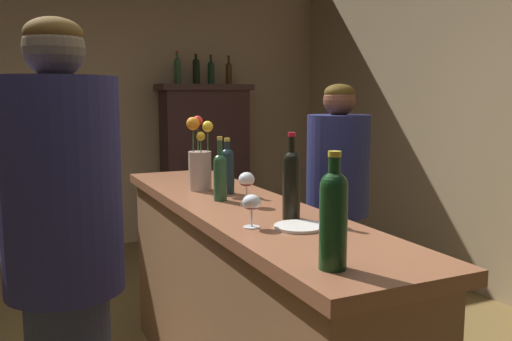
{
  "coord_description": "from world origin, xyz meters",
  "views": [
    {
      "loc": [
        -0.51,
        -2.1,
        1.49
      ],
      "look_at": [
        0.75,
        0.6,
        1.08
      ],
      "focal_mm": 37.58,
      "sensor_mm": 36.0,
      "label": 1
    }
  ],
  "objects_px": {
    "wine_bottle_syrah": "(291,181)",
    "display_bottle_left": "(177,70)",
    "wine_glass_front": "(252,204)",
    "patron_in_navy": "(65,267)",
    "flower_arrangement": "(200,162)",
    "display_bottle_midleft": "(196,70)",
    "wine_glass_mid": "(247,181)",
    "bartender": "(337,206)",
    "wine_bottle_rose": "(220,174)",
    "display_bottle_center": "(211,71)",
    "wine_bottle_chardonnay": "(333,215)",
    "cheese_plate": "(299,227)",
    "display_cabinet": "(205,160)",
    "display_bottle_midright": "(229,72)",
    "wine_bottle_merlot": "(227,168)",
    "bar_counter": "(241,309)"
  },
  "relations": [
    {
      "from": "bar_counter",
      "to": "wine_glass_mid",
      "type": "distance_m",
      "value": 0.61
    },
    {
      "from": "wine_bottle_syrah",
      "to": "display_bottle_midleft",
      "type": "relative_size",
      "value": 1.09
    },
    {
      "from": "wine_bottle_syrah",
      "to": "display_bottle_left",
      "type": "xyz_separation_m",
      "value": [
        0.55,
        3.34,
        0.59
      ]
    },
    {
      "from": "wine_bottle_syrah",
      "to": "display_bottle_left",
      "type": "bearing_deg",
      "value": 80.68
    },
    {
      "from": "wine_bottle_merlot",
      "to": "wine_glass_mid",
      "type": "xyz_separation_m",
      "value": [
        -0.03,
        -0.31,
        -0.02
      ]
    },
    {
      "from": "flower_arrangement",
      "to": "bartender",
      "type": "relative_size",
      "value": 0.25
    },
    {
      "from": "cheese_plate",
      "to": "display_bottle_midleft",
      "type": "relative_size",
      "value": 0.59
    },
    {
      "from": "cheese_plate",
      "to": "bartender",
      "type": "relative_size",
      "value": 0.12
    },
    {
      "from": "wine_glass_front",
      "to": "wine_bottle_merlot",
      "type": "bearing_deg",
      "value": 75.29
    },
    {
      "from": "wine_glass_mid",
      "to": "patron_in_navy",
      "type": "relative_size",
      "value": 0.09
    },
    {
      "from": "wine_bottle_rose",
      "to": "cheese_plate",
      "type": "bearing_deg",
      "value": -83.4
    },
    {
      "from": "wine_bottle_rose",
      "to": "patron_in_navy",
      "type": "xyz_separation_m",
      "value": [
        -0.74,
        -0.52,
        -0.19
      ]
    },
    {
      "from": "wine_bottle_rose",
      "to": "wine_glass_mid",
      "type": "bearing_deg",
      "value": -66.53
    },
    {
      "from": "flower_arrangement",
      "to": "display_bottle_midleft",
      "type": "bearing_deg",
      "value": 71.56
    },
    {
      "from": "display_cabinet",
      "to": "display_bottle_midleft",
      "type": "distance_m",
      "value": 0.91
    },
    {
      "from": "patron_in_navy",
      "to": "cheese_plate",
      "type": "bearing_deg",
      "value": -50.31
    },
    {
      "from": "wine_bottle_chardonnay",
      "to": "flower_arrangement",
      "type": "height_order",
      "value": "flower_arrangement"
    },
    {
      "from": "wine_bottle_rose",
      "to": "wine_bottle_merlot",
      "type": "bearing_deg",
      "value": 57.58
    },
    {
      "from": "wine_bottle_merlot",
      "to": "display_bottle_left",
      "type": "relative_size",
      "value": 0.87
    },
    {
      "from": "wine_bottle_chardonnay",
      "to": "wine_glass_front",
      "type": "height_order",
      "value": "wine_bottle_chardonnay"
    },
    {
      "from": "display_bottle_center",
      "to": "display_bottle_midright",
      "type": "height_order",
      "value": "display_bottle_center"
    },
    {
      "from": "patron_in_navy",
      "to": "wine_glass_front",
      "type": "bearing_deg",
      "value": -44.36
    },
    {
      "from": "wine_bottle_chardonnay",
      "to": "wine_bottle_merlot",
      "type": "xyz_separation_m",
      "value": [
        0.17,
        1.22,
        -0.03
      ]
    },
    {
      "from": "wine_bottle_chardonnay",
      "to": "display_bottle_center",
      "type": "relative_size",
      "value": 1.14
    },
    {
      "from": "wine_glass_front",
      "to": "patron_in_navy",
      "type": "xyz_separation_m",
      "value": [
        -0.66,
        0.01,
        -0.15
      ]
    },
    {
      "from": "display_bottle_center",
      "to": "bartender",
      "type": "relative_size",
      "value": 0.19
    },
    {
      "from": "display_bottle_midleft",
      "to": "bar_counter",
      "type": "bearing_deg",
      "value": -105.11
    },
    {
      "from": "display_bottle_left",
      "to": "wine_bottle_syrah",
      "type": "bearing_deg",
      "value": -99.32
    },
    {
      "from": "display_cabinet",
      "to": "patron_in_navy",
      "type": "xyz_separation_m",
      "value": [
        -1.68,
        -3.4,
        0.11
      ]
    },
    {
      "from": "wine_bottle_chardonnay",
      "to": "wine_glass_mid",
      "type": "distance_m",
      "value": 0.92
    },
    {
      "from": "display_bottle_midleft",
      "to": "bartender",
      "type": "bearing_deg",
      "value": -90.36
    },
    {
      "from": "wine_bottle_rose",
      "to": "display_bottle_left",
      "type": "distance_m",
      "value": 3.01
    },
    {
      "from": "bartender",
      "to": "cheese_plate",
      "type": "bearing_deg",
      "value": 35.57
    },
    {
      "from": "display_bottle_midright",
      "to": "flower_arrangement",
      "type": "bearing_deg",
      "value": -115.15
    },
    {
      "from": "bar_counter",
      "to": "display_cabinet",
      "type": "xyz_separation_m",
      "value": [
        0.89,
        2.98,
        0.33
      ]
    },
    {
      "from": "wine_glass_mid",
      "to": "display_bottle_midleft",
      "type": "relative_size",
      "value": 0.48
    },
    {
      "from": "wine_bottle_rose",
      "to": "display_bottle_midright",
      "type": "height_order",
      "value": "display_bottle_midright"
    },
    {
      "from": "cheese_plate",
      "to": "display_bottle_midleft",
      "type": "xyz_separation_m",
      "value": [
        0.79,
        3.49,
        0.73
      ]
    },
    {
      "from": "display_cabinet",
      "to": "bartender",
      "type": "distance_m",
      "value": 2.58
    },
    {
      "from": "wine_glass_front",
      "to": "display_bottle_midright",
      "type": "bearing_deg",
      "value": 69.19
    },
    {
      "from": "wine_glass_mid",
      "to": "display_bottle_center",
      "type": "bearing_deg",
      "value": 72.53
    },
    {
      "from": "wine_glass_front",
      "to": "flower_arrangement",
      "type": "distance_m",
      "value": 0.84
    },
    {
      "from": "flower_arrangement",
      "to": "display_bottle_midright",
      "type": "bearing_deg",
      "value": 64.85
    },
    {
      "from": "bartender",
      "to": "display_bottle_left",
      "type": "bearing_deg",
      "value": -100.1
    },
    {
      "from": "bar_counter",
      "to": "patron_in_navy",
      "type": "distance_m",
      "value": 1.0
    },
    {
      "from": "display_bottle_midright",
      "to": "wine_bottle_chardonnay",
      "type": "bearing_deg",
      "value": -108.08
    },
    {
      "from": "flower_arrangement",
      "to": "patron_in_navy",
      "type": "distance_m",
      "value": 1.13
    },
    {
      "from": "flower_arrangement",
      "to": "wine_glass_mid",
      "type": "bearing_deg",
      "value": -82.43
    },
    {
      "from": "patron_in_navy",
      "to": "display_cabinet",
      "type": "bearing_deg",
      "value": 19.77
    },
    {
      "from": "wine_glass_mid",
      "to": "bartender",
      "type": "distance_m",
      "value": 0.94
    }
  ]
}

